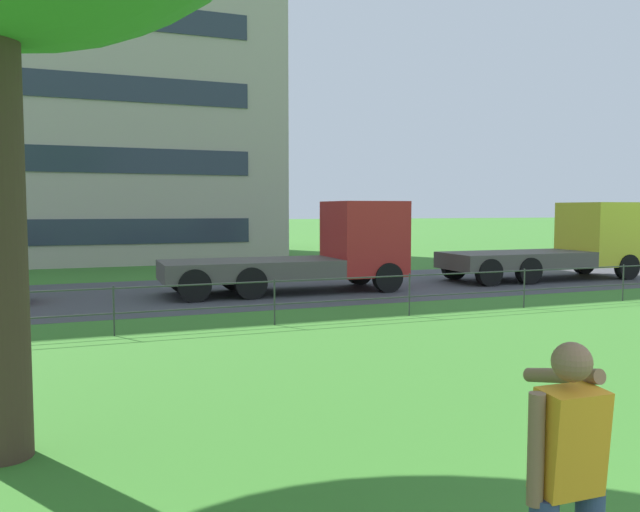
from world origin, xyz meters
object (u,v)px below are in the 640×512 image
object	(u,v)px
person_thrower	(566,487)
apartment_building_background	(7,69)
flatbed_truck_left	(320,251)
flatbed_truck_far_left	(566,245)

from	to	relation	value
person_thrower	apartment_building_background	size ratio (longest dim) A/B	0.07
flatbed_truck_left	flatbed_truck_far_left	world-z (taller)	same
flatbed_truck_left	apartment_building_background	size ratio (longest dim) A/B	0.29
person_thrower	flatbed_truck_left	distance (m)	16.01
person_thrower	flatbed_truck_far_left	world-z (taller)	flatbed_truck_far_left
flatbed_truck_left	apartment_building_background	distance (m)	21.56
person_thrower	apartment_building_background	world-z (taller)	apartment_building_background
flatbed_truck_left	person_thrower	bearing A→B (deg)	-106.29
flatbed_truck_left	flatbed_truck_far_left	bearing A→B (deg)	0.30
flatbed_truck_far_left	apartment_building_background	size ratio (longest dim) A/B	0.29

